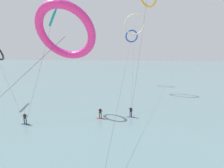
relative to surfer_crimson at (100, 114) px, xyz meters
The scene contains 8 objects.
sea_water 81.40m from the surfer_crimson, 88.29° to the left, with size 400.00×200.00×0.08m, color slate.
surfer_crimson is the anchor object (origin of this frame).
surfer_violet 4.77m from the surfer_crimson, 16.40° to the left, with size 1.40×0.69×1.70m.
surfer_navy 10.69m from the surfer_crimson, 158.29° to the right, with size 1.40×0.60×1.70m.
kite_ivory 27.32m from the surfer_crimson, 79.61° to the left, with size 5.52×21.87×19.45m.
kite_magenta 19.44m from the surfer_crimson, 83.00° to the right, with size 17.59×5.32×12.73m.
kite_teal 18.46m from the surfer_crimson, 153.35° to the left, with size 3.30×10.56×17.85m.
kite_cobalt 35.28m from the surfer_crimson, 85.41° to the left, with size 4.16×51.71×16.95m.
Camera 1 is at (3.69, -1.12, 10.16)m, focal length 28.98 mm.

